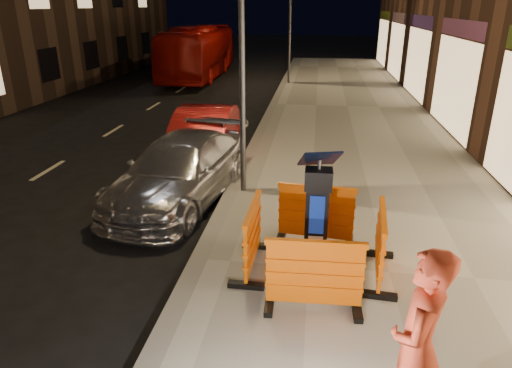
# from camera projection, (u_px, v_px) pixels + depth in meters

# --- Properties ---
(ground_plane) EXTENTS (120.00, 120.00, 0.00)m
(ground_plane) POSITION_uv_depth(u_px,v_px,m) (199.00, 267.00, 7.41)
(ground_plane) COLOR black
(ground_plane) RESTS_ON ground
(sidewalk) EXTENTS (6.00, 60.00, 0.15)m
(sidewalk) POSITION_uv_depth(u_px,v_px,m) (389.00, 276.00, 7.02)
(sidewalk) COLOR gray
(sidewalk) RESTS_ON ground
(kerb) EXTENTS (0.30, 60.00, 0.15)m
(kerb) POSITION_uv_depth(u_px,v_px,m) (199.00, 263.00, 7.38)
(kerb) COLOR slate
(kerb) RESTS_ON ground
(parking_kiosk) EXTENTS (0.62, 0.62, 1.85)m
(parking_kiosk) POSITION_uv_depth(u_px,v_px,m) (317.00, 216.00, 6.69)
(parking_kiosk) COLOR black
(parking_kiosk) RESTS_ON sidewalk
(barrier_front) EXTENTS (1.34, 0.59, 1.03)m
(barrier_front) POSITION_uv_depth(u_px,v_px,m) (314.00, 276.00, 5.97)
(barrier_front) COLOR #F66507
(barrier_front) RESTS_ON sidewalk
(barrier_back) EXTENTS (1.38, 0.69, 1.03)m
(barrier_back) POSITION_uv_depth(u_px,v_px,m) (316.00, 214.00, 7.72)
(barrier_back) COLOR #F66507
(barrier_back) RESTS_ON sidewalk
(barrier_kerbside) EXTENTS (0.58, 1.34, 1.03)m
(barrier_kerbside) POSITION_uv_depth(u_px,v_px,m) (253.00, 237.00, 6.96)
(barrier_kerbside) COLOR #F66507
(barrier_kerbside) RESTS_ON sidewalk
(barrier_bldgside) EXTENTS (0.67, 1.37, 1.03)m
(barrier_bldgside) POSITION_uv_depth(u_px,v_px,m) (380.00, 245.00, 6.73)
(barrier_bldgside) COLOR #F66507
(barrier_bldgside) RESTS_ON sidewalk
(car_silver) EXTENTS (2.62, 4.89, 1.35)m
(car_silver) POSITION_uv_depth(u_px,v_px,m) (182.00, 199.00, 9.97)
(car_silver) COLOR #B6B6BB
(car_silver) RESTS_ON ground
(car_red) EXTENTS (1.58, 4.29, 1.40)m
(car_red) POSITION_uv_depth(u_px,v_px,m) (204.00, 161.00, 12.45)
(car_red) COLOR maroon
(car_red) RESTS_ON ground
(bus_doubledecker) EXTENTS (2.71, 10.29, 2.85)m
(bus_doubledecker) POSITION_uv_depth(u_px,v_px,m) (200.00, 77.00, 26.68)
(bus_doubledecker) COLOR #890A06
(bus_doubledecker) RESTS_ON ground
(man) EXTENTS (0.69, 0.84, 1.98)m
(man) POSITION_uv_depth(u_px,v_px,m) (417.00, 348.00, 4.04)
(man) COLOR #B73721
(man) RESTS_ON sidewalk
(street_lamp_mid) EXTENTS (0.12, 0.12, 6.00)m
(street_lamp_mid) POSITION_uv_depth(u_px,v_px,m) (242.00, 49.00, 8.99)
(street_lamp_mid) COLOR #3F3F44
(street_lamp_mid) RESTS_ON sidewalk
(street_lamp_far) EXTENTS (0.12, 0.12, 6.00)m
(street_lamp_far) POSITION_uv_depth(u_px,v_px,m) (290.00, 22.00, 22.82)
(street_lamp_far) COLOR #3F3F44
(street_lamp_far) RESTS_ON sidewalk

